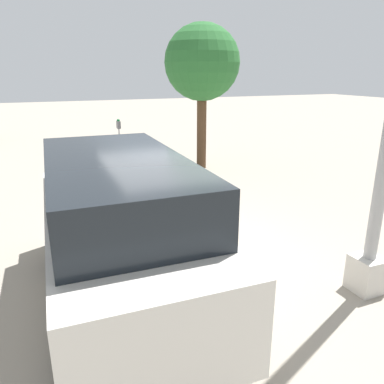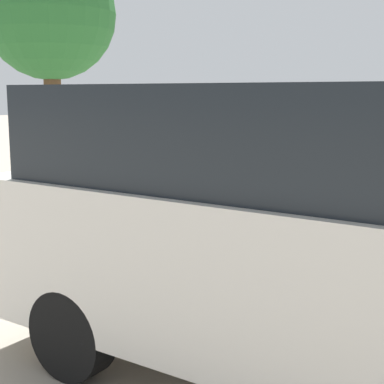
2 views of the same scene
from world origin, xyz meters
name	(u,v)px [view 2 (image 2 of 2)]	position (x,y,z in m)	size (l,w,h in m)	color
ground_plane	(265,304)	(0.00, 0.00, 0.00)	(80.00, 80.00, 0.00)	gray
parking_meter_near	(228,191)	(-0.72, 0.54, 0.97)	(0.21, 0.12, 1.32)	#9E9EA3
parked_van	(308,229)	(0.92, -1.30, 1.13)	(4.73, 2.03, 2.09)	beige
street_tree	(50,15)	(-5.81, 2.95, 3.42)	(2.41, 2.41, 4.66)	#513823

